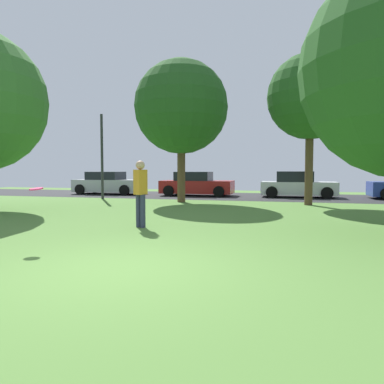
{
  "coord_description": "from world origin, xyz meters",
  "views": [
    {
      "loc": [
        2.48,
        -5.01,
        1.54
      ],
      "look_at": [
        0.0,
        4.29,
        0.95
      ],
      "focal_mm": 33.43,
      "sensor_mm": 36.0,
      "label": 1
    }
  ],
  "objects_px": {
    "street_lamp_post": "(102,157)",
    "frisbee_disc": "(36,189)",
    "person_thrower": "(140,190)",
    "maple_tree_near": "(310,97)",
    "oak_tree_left": "(181,107)",
    "parked_car_silver": "(108,184)",
    "parked_car_red": "(196,185)",
    "parked_car_white": "(298,186)"
  },
  "relations": [
    {
      "from": "person_thrower",
      "to": "frisbee_disc",
      "type": "bearing_deg",
      "value": 0.0
    },
    {
      "from": "person_thrower",
      "to": "parked_car_red",
      "type": "height_order",
      "value": "person_thrower"
    },
    {
      "from": "oak_tree_left",
      "to": "street_lamp_post",
      "type": "bearing_deg",
      "value": 171.45
    },
    {
      "from": "street_lamp_post",
      "to": "frisbee_disc",
      "type": "bearing_deg",
      "value": -67.17
    },
    {
      "from": "parked_car_red",
      "to": "street_lamp_post",
      "type": "height_order",
      "value": "street_lamp_post"
    },
    {
      "from": "street_lamp_post",
      "to": "person_thrower",
      "type": "bearing_deg",
      "value": -55.36
    },
    {
      "from": "person_thrower",
      "to": "parked_car_red",
      "type": "xyz_separation_m",
      "value": [
        -1.49,
        12.02,
        -0.34
      ]
    },
    {
      "from": "parked_car_silver",
      "to": "person_thrower",
      "type": "bearing_deg",
      "value": -58.48
    },
    {
      "from": "frisbee_disc",
      "to": "parked_car_white",
      "type": "height_order",
      "value": "parked_car_white"
    },
    {
      "from": "frisbee_disc",
      "to": "street_lamp_post",
      "type": "bearing_deg",
      "value": 112.83
    },
    {
      "from": "oak_tree_left",
      "to": "parked_car_white",
      "type": "height_order",
      "value": "oak_tree_left"
    },
    {
      "from": "frisbee_disc",
      "to": "parked_car_silver",
      "type": "distance_m",
      "value": 16.08
    },
    {
      "from": "oak_tree_left",
      "to": "parked_car_silver",
      "type": "height_order",
      "value": "oak_tree_left"
    },
    {
      "from": "person_thrower",
      "to": "parked_car_silver",
      "type": "relative_size",
      "value": 0.41
    },
    {
      "from": "person_thrower",
      "to": "parked_car_silver",
      "type": "height_order",
      "value": "person_thrower"
    },
    {
      "from": "parked_car_red",
      "to": "person_thrower",
      "type": "bearing_deg",
      "value": -82.93
    },
    {
      "from": "street_lamp_post",
      "to": "parked_car_white",
      "type": "bearing_deg",
      "value": 21.23
    },
    {
      "from": "maple_tree_near",
      "to": "street_lamp_post",
      "type": "xyz_separation_m",
      "value": [
        -10.48,
        0.66,
        -2.48
      ]
    },
    {
      "from": "parked_car_white",
      "to": "frisbee_disc",
      "type": "bearing_deg",
      "value": -109.99
    },
    {
      "from": "parked_car_silver",
      "to": "parked_car_red",
      "type": "relative_size",
      "value": 1.02
    },
    {
      "from": "person_thrower",
      "to": "frisbee_disc",
      "type": "relative_size",
      "value": 5.07
    },
    {
      "from": "parked_car_red",
      "to": "frisbee_disc",
      "type": "bearing_deg",
      "value": -88.4
    },
    {
      "from": "oak_tree_left",
      "to": "street_lamp_post",
      "type": "distance_m",
      "value": 5.2
    },
    {
      "from": "parked_car_silver",
      "to": "street_lamp_post",
      "type": "bearing_deg",
      "value": -66.31
    },
    {
      "from": "oak_tree_left",
      "to": "maple_tree_near",
      "type": "height_order",
      "value": "oak_tree_left"
    },
    {
      "from": "maple_tree_near",
      "to": "parked_car_red",
      "type": "height_order",
      "value": "maple_tree_near"
    },
    {
      "from": "person_thrower",
      "to": "frisbee_disc",
      "type": "height_order",
      "value": "person_thrower"
    },
    {
      "from": "parked_car_silver",
      "to": "parked_car_red",
      "type": "xyz_separation_m",
      "value": [
        5.88,
        -0.0,
        -0.0
      ]
    },
    {
      "from": "frisbee_disc",
      "to": "street_lamp_post",
      "type": "xyz_separation_m",
      "value": [
        -4.67,
        11.09,
        1.08
      ]
    },
    {
      "from": "person_thrower",
      "to": "maple_tree_near",
      "type": "bearing_deg",
      "value": 169.6
    },
    {
      "from": "frisbee_disc",
      "to": "maple_tree_near",
      "type": "bearing_deg",
      "value": 60.88
    },
    {
      "from": "oak_tree_left",
      "to": "parked_car_silver",
      "type": "relative_size",
      "value": 1.55
    },
    {
      "from": "person_thrower",
      "to": "street_lamp_post",
      "type": "bearing_deg",
      "value": -124.07
    },
    {
      "from": "frisbee_disc",
      "to": "parked_car_red",
      "type": "height_order",
      "value": "parked_car_red"
    },
    {
      "from": "frisbee_disc",
      "to": "street_lamp_post",
      "type": "height_order",
      "value": "street_lamp_post"
    },
    {
      "from": "oak_tree_left",
      "to": "street_lamp_post",
      "type": "height_order",
      "value": "oak_tree_left"
    },
    {
      "from": "person_thrower",
      "to": "street_lamp_post",
      "type": "relative_size",
      "value": 0.4
    },
    {
      "from": "person_thrower",
      "to": "parked_car_white",
      "type": "height_order",
      "value": "person_thrower"
    },
    {
      "from": "parked_car_silver",
      "to": "street_lamp_post",
      "type": "xyz_separation_m",
      "value": [
        1.63,
        -3.7,
        1.59
      ]
    },
    {
      "from": "parked_car_silver",
      "to": "parked_car_white",
      "type": "height_order",
      "value": "parked_car_white"
    },
    {
      "from": "oak_tree_left",
      "to": "person_thrower",
      "type": "bearing_deg",
      "value": -81.55
    },
    {
      "from": "person_thrower",
      "to": "parked_car_silver",
      "type": "distance_m",
      "value": 14.11
    }
  ]
}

